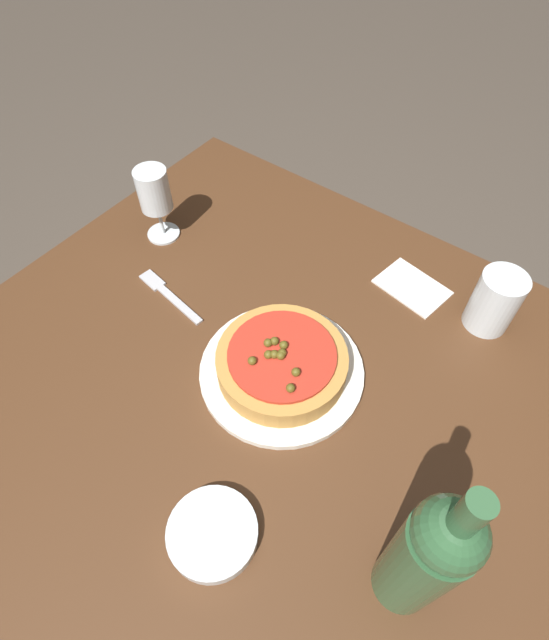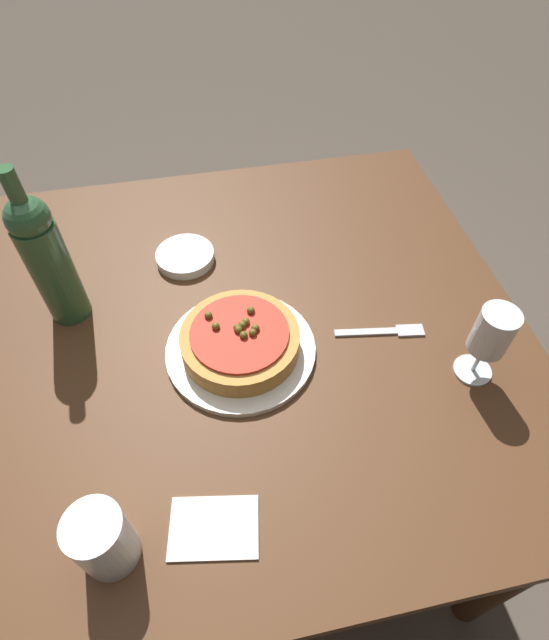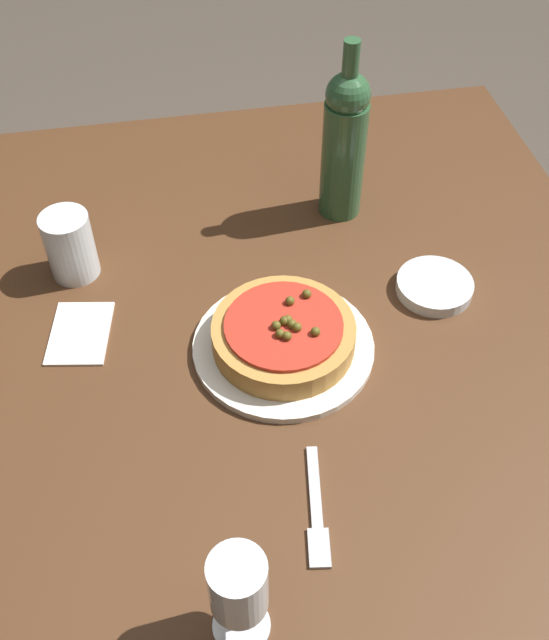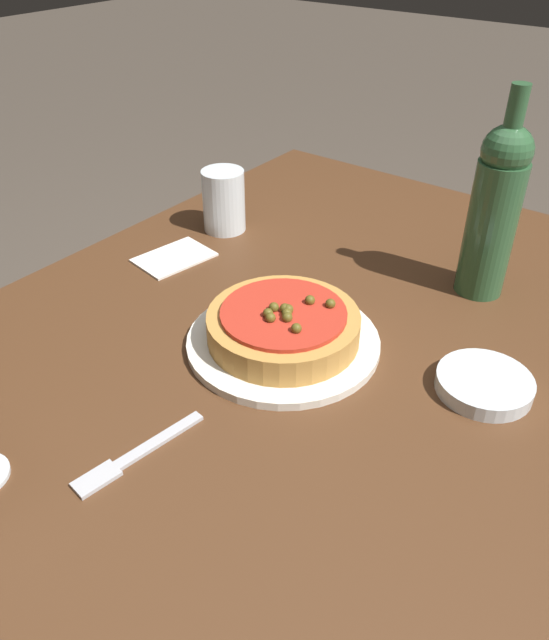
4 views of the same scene
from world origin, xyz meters
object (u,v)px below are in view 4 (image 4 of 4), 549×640
object	(u,v)px
pizza	(283,325)
dining_table	(337,388)
side_bowl	(484,384)
dinner_plate	(283,342)
water_cup	(224,201)
fork	(133,457)
wine_bottle	(495,208)

from	to	relation	value
pizza	dining_table	bearing A→B (deg)	-46.05
pizza	side_bowl	xyz separation A→B (m)	(0.08, -0.26, -0.02)
dinner_plate	side_bowl	size ratio (longest dim) A/B	2.21
dinner_plate	water_cup	bearing A→B (deg)	53.21
dinner_plate	side_bowl	world-z (taller)	side_bowl
dining_table	water_cup	bearing A→B (deg)	64.87
side_bowl	dining_table	bearing A→B (deg)	95.83
dinner_plate	side_bowl	distance (m)	0.27
water_cup	pizza	bearing A→B (deg)	-126.78
side_bowl	fork	size ratio (longest dim) A/B	0.72
dinner_plate	pizza	bearing A→B (deg)	-97.16
dining_table	wine_bottle	distance (m)	0.35
side_bowl	fork	bearing A→B (deg)	142.24
dining_table	water_cup	size ratio (longest dim) A/B	10.52
dining_table	wine_bottle	xyz separation A→B (m)	(0.25, -0.10, 0.23)
wine_bottle	pizza	bearing A→B (deg)	152.37
dining_table	wine_bottle	size ratio (longest dim) A/B	3.77
dining_table	water_cup	world-z (taller)	water_cup
water_cup	side_bowl	world-z (taller)	water_cup
dining_table	side_bowl	bearing A→B (deg)	-84.17
dinner_plate	dining_table	bearing A→B (deg)	-46.14
dinner_plate	wine_bottle	bearing A→B (deg)	-27.65
water_cup	side_bowl	distance (m)	0.58
dinner_plate	wine_bottle	size ratio (longest dim) A/B	0.85
side_bowl	dinner_plate	bearing A→B (deg)	106.52
fork	water_cup	bearing A→B (deg)	-140.88
side_bowl	fork	xyz separation A→B (m)	(-0.34, 0.27, -0.01)
dining_table	side_bowl	size ratio (longest dim) A/B	9.84
pizza	water_cup	xyz separation A→B (m)	(0.22, 0.30, 0.02)
water_cup	fork	distance (m)	0.57
water_cup	side_bowl	bearing A→B (deg)	-104.83
dinner_plate	pizza	distance (m)	0.03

